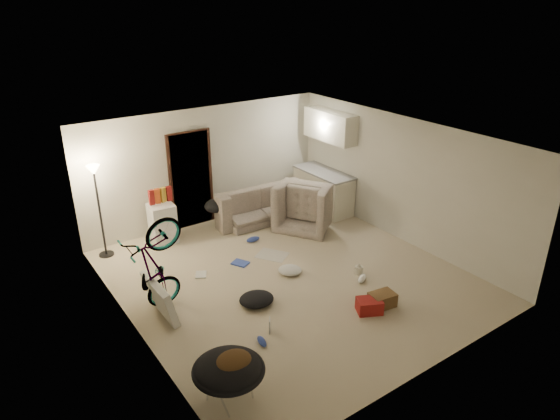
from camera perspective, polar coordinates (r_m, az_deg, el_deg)
floor at (r=8.94m, az=0.97°, el=-7.66°), size 5.50×6.00×0.02m
ceiling at (r=7.93m, az=1.09°, el=8.10°), size 5.50×6.00×0.02m
wall_back at (r=10.77m, az=-8.45°, el=5.06°), size 5.50×0.02×2.50m
wall_front at (r=6.46m, az=17.10°, el=-9.14°), size 5.50×0.02×2.50m
wall_left at (r=7.25m, az=-17.01°, el=-5.31°), size 0.02×6.00×2.50m
wall_right at (r=10.11m, az=13.81°, el=3.38°), size 0.02×6.00×2.50m
doorway at (r=10.65m, az=-10.19°, el=3.41°), size 0.85×0.10×2.04m
door_trim at (r=10.63m, az=-10.12°, el=3.37°), size 0.97×0.04×2.10m
floor_lamp at (r=9.66m, az=-20.22°, el=1.98°), size 0.28×0.28×1.81m
kitchen_counter at (r=11.51m, az=4.95°, el=2.16°), size 0.60×1.50×0.88m
counter_top at (r=11.35m, az=5.04°, el=4.33°), size 0.64×1.54×0.04m
kitchen_uppers at (r=11.13m, az=5.75°, el=9.56°), size 0.38×1.40×0.65m
sofa at (r=11.05m, az=-2.78°, el=0.49°), size 2.07×0.90×0.59m
armchair at (r=10.76m, az=3.28°, el=0.26°), size 1.47×1.51×0.75m
bicycle at (r=8.02m, az=-13.92°, el=-8.68°), size 1.71×0.83×0.96m
book_asset at (r=7.58m, az=-1.19°, el=-13.99°), size 0.27×0.26×0.02m
mini_fridge at (r=10.22m, az=-13.26°, el=-1.49°), size 0.51×0.51×0.81m
snack_box_0 at (r=9.94m, az=-14.48°, el=1.39°), size 0.10×0.07×0.30m
snack_box_1 at (r=9.97m, az=-13.84°, el=1.55°), size 0.11×0.09×0.30m
snack_box_2 at (r=10.01m, az=-13.21°, el=1.70°), size 0.12×0.10×0.30m
snack_box_3 at (r=10.05m, az=-12.58°, el=1.85°), size 0.11×0.08×0.30m
saucer_chair at (r=6.39m, az=-5.87°, el=-18.28°), size 0.89×0.89×0.63m
hoodie at (r=6.26m, az=-5.39°, el=-16.95°), size 0.52×0.45×0.22m
sofa_drape at (r=10.52m, az=-7.18°, el=0.54°), size 0.59×0.49×0.28m
tv_box at (r=8.02m, az=-13.58°, el=-9.79°), size 0.25×0.92×0.62m
drink_case_a at (r=8.28m, az=11.60°, el=-10.01°), size 0.44×0.34×0.23m
drink_case_b at (r=8.10m, az=10.18°, el=-10.72°), size 0.47×0.43×0.22m
juicer at (r=9.09m, az=9.00°, el=-6.73°), size 0.15×0.15×0.21m
newspaper at (r=9.61m, az=-0.91°, el=-5.17°), size 0.67×0.71×0.01m
book_blue at (r=9.35m, az=-4.55°, el=-6.07°), size 0.33×0.36×0.03m
book_white at (r=9.08m, az=-9.02°, el=-7.31°), size 0.29×0.31×0.02m
shoe_0 at (r=10.10m, az=-3.11°, el=-3.36°), size 0.30×0.14×0.11m
shoe_2 at (r=7.39m, az=-2.09°, el=-14.78°), size 0.14×0.26×0.09m
shoe_4 at (r=8.89m, az=9.36°, el=-7.73°), size 0.31×0.25×0.11m
clothes_lump_a at (r=8.18m, az=-2.70°, el=-10.14°), size 0.67×0.61×0.18m
clothes_lump_b at (r=11.17m, az=-3.49°, el=-0.54°), size 0.60×0.59×0.14m
clothes_lump_c at (r=9.00m, az=1.14°, el=-6.88°), size 0.56×0.56×0.13m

